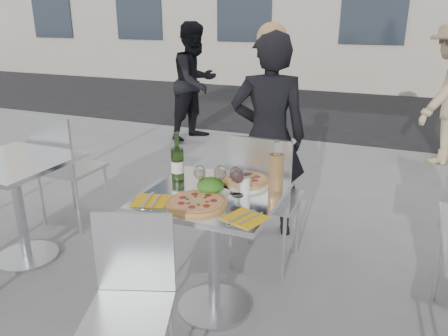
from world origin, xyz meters
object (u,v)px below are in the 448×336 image
at_px(chair_near, 131,290).
at_px(wineglass_white_a, 200,174).
at_px(wineglass_white_b, 220,173).
at_px(napkin_right, 245,218).
at_px(woman_diner, 268,137).
at_px(wineglass_red_a, 236,175).
at_px(pedestrian_a, 195,82).
at_px(pizza_far, 245,181).
at_px(wineglass_red_b, 238,177).
at_px(napkin_left, 151,201).
at_px(chair_far, 262,191).
at_px(salad_plate, 210,187).
at_px(sugar_shaker, 245,183).
at_px(pizza_near, 197,203).
at_px(main_table, 214,228).
at_px(wine_bottle, 177,163).
at_px(side_chair_lfar, 62,162).
at_px(side_table_left, 16,189).
at_px(carafe, 276,172).

height_order(chair_near, wineglass_white_a, wineglass_white_a).
relative_size(wineglass_white_b, napkin_right, 0.69).
relative_size(woman_diner, wineglass_red_a, 10.08).
bearing_deg(chair_near, pedestrian_a, 92.10).
xyz_separation_m(pizza_far, wineglass_red_b, (0.03, -0.19, 0.09)).
bearing_deg(napkin_left, pizza_far, 34.80).
height_order(chair_far, pedestrian_a, pedestrian_a).
distance_m(salad_plate, sugar_shaker, 0.19).
bearing_deg(pizza_near, main_table, 84.34).
distance_m(pizza_near, wineglass_red_a, 0.27).
xyz_separation_m(wine_bottle, sugar_shaker, (0.42, -0.01, -0.06)).
distance_m(side_chair_lfar, wine_bottle, 1.42).
distance_m(sugar_shaker, wineglass_red_b, 0.08).
height_order(pedestrian_a, napkin_right, pedestrian_a).
distance_m(pizza_near, salad_plate, 0.17).
height_order(pizza_near, wineglass_white_a, wineglass_white_a).
distance_m(chair_near, pizza_far, 0.91).
bearing_deg(side_chair_lfar, salad_plate, 160.10).
height_order(wineglass_red_a, napkin_right, wineglass_red_a).
bearing_deg(napkin_left, wineglass_red_b, 16.56).
relative_size(chair_near, woman_diner, 0.52).
bearing_deg(salad_plate, wineglass_red_a, 18.63).
height_order(napkin_left, napkin_right, same).
xyz_separation_m(wine_bottle, napkin_left, (0.01, -0.32, -0.11)).
bearing_deg(wineglass_red_a, woman_diner, 97.76).
relative_size(chair_near, sugar_shaker, 7.72).
xyz_separation_m(chair_far, pizza_far, (-0.00, -0.34, 0.19)).
bearing_deg(pizza_far, wineglass_red_a, -86.27).
height_order(chair_near, wineglass_red_a, wineglass_red_a).
distance_m(woman_diner, pizza_near, 1.26).
bearing_deg(chair_far, side_table_left, 19.16).
height_order(pizza_far, wineglass_red_b, wineglass_red_b).
xyz_separation_m(pizza_far, salad_plate, (-0.12, -0.21, 0.02)).
bearing_deg(napkin_left, sugar_shaker, 21.08).
relative_size(pizza_far, wineglass_red_b, 2.01).
bearing_deg(chair_near, wine_bottle, 80.42).
xyz_separation_m(pedestrian_a, carafe, (2.16, -3.34, 0.06)).
bearing_deg(side_chair_lfar, sugar_shaker, 164.33).
bearing_deg(pizza_near, carafe, 43.97).
bearing_deg(wineglass_white_b, pizza_near, -101.72).
distance_m(pizza_far, napkin_right, 0.47).
height_order(pedestrian_a, pizza_far, pedestrian_a).
height_order(pizza_near, wineglass_white_b, wineglass_white_b).
bearing_deg(napkin_left, carafe, 17.33).
distance_m(woman_diner, wineglass_red_b, 1.08).
bearing_deg(main_table, pizza_far, 64.46).
height_order(side_table_left, wine_bottle, wine_bottle).
height_order(side_chair_lfar, wine_bottle, wine_bottle).
distance_m(pizza_far, salad_plate, 0.25).
height_order(chair_near, napkin_right, chair_near).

